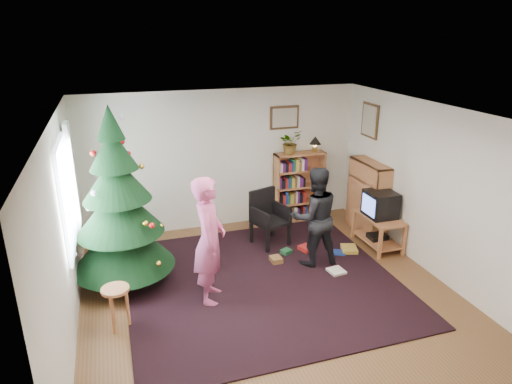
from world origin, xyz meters
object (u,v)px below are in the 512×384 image
object	(u,v)px
picture_right	(370,121)
stool	(116,297)
tv_stand	(378,228)
crt_tv	(380,204)
bookshelf_back	(299,185)
armchair	(268,215)
person_standing	(209,240)
bookshelf_right	(368,197)
picture_back	(284,117)
person_by_chair	(315,217)
potted_plant	(290,142)
table_lamp	(315,141)
christmas_tree	(119,214)

from	to	relation	value
picture_right	stool	xyz separation A→B (m)	(-4.48, -1.93, -1.52)
tv_stand	crt_tv	xyz separation A→B (m)	(-0.00, 0.00, 0.44)
bookshelf_back	armchair	world-z (taller)	bookshelf_back
picture_right	person_standing	distance (m)	3.81
bookshelf_right	stool	bearing A→B (deg)	109.84
bookshelf_right	stool	distance (m)	4.63
tv_stand	person_standing	bearing A→B (deg)	-166.86
picture_back	person_by_chair	bearing A→B (deg)	-96.43
picture_back	stool	bearing A→B (deg)	-140.01
person_by_chair	potted_plant	distance (m)	1.91
crt_tv	armchair	distance (m)	1.85
bookshelf_back	table_lamp	bearing A→B (deg)	-0.00
table_lamp	person_by_chair	bearing A→B (deg)	-114.13
bookshelf_back	potted_plant	bearing A→B (deg)	180.00
tv_stand	person_by_chair	bearing A→B (deg)	-170.45
tv_stand	table_lamp	distance (m)	1.99
person_by_chair	armchair	bearing A→B (deg)	-62.85
tv_stand	armchair	size ratio (longest dim) A/B	0.95
tv_stand	picture_right	bearing A→B (deg)	74.82
stool	table_lamp	size ratio (longest dim) A/B	1.91
table_lamp	bookshelf_back	bearing A→B (deg)	180.00
picture_right	person_by_chair	world-z (taller)	picture_right
picture_back	bookshelf_right	bearing A→B (deg)	-42.26
bookshelf_back	crt_tv	xyz separation A→B (m)	(0.80, -1.53, 0.10)
picture_right	picture_back	bearing A→B (deg)	151.31
stool	tv_stand	bearing A→B (deg)	13.12
person_by_chair	table_lamp	distance (m)	2.04
armchair	person_by_chair	size ratio (longest dim) A/B	0.60
person_standing	person_by_chair	world-z (taller)	person_standing
table_lamp	crt_tv	bearing A→B (deg)	-71.99
picture_back	potted_plant	world-z (taller)	picture_back
bookshelf_right	potted_plant	xyz separation A→B (m)	(-1.12, 0.95, 0.85)
bookshelf_back	person_by_chair	size ratio (longest dim) A/B	0.83
tv_stand	stool	bearing A→B (deg)	-166.88
crt_tv	person_standing	distance (m)	3.09
person_by_chair	table_lamp	world-z (taller)	table_lamp
bookshelf_right	armchair	size ratio (longest dim) A/B	1.38
picture_right	bookshelf_right	size ratio (longest dim) A/B	0.46
christmas_tree	bookshelf_back	bearing A→B (deg)	23.80
christmas_tree	crt_tv	xyz separation A→B (m)	(4.09, -0.08, -0.31)
picture_right	table_lamp	size ratio (longest dim) A/B	2.05
person_by_chair	bookshelf_back	bearing A→B (deg)	-102.85
bookshelf_right	crt_tv	distance (m)	0.60
picture_back	crt_tv	world-z (taller)	picture_back
picture_right	person_by_chair	xyz separation A→B (m)	(-1.54, -1.16, -1.17)
person_standing	potted_plant	distance (m)	3.07
crt_tv	person_by_chair	xyz separation A→B (m)	(-1.28, -0.22, 0.02)
person_standing	potted_plant	xyz separation A→B (m)	(2.01, 2.23, 0.65)
person_standing	table_lamp	bearing A→B (deg)	-30.39
picture_back	crt_tv	xyz separation A→B (m)	(1.07, -1.66, -1.19)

